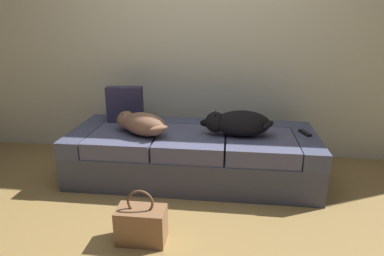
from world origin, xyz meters
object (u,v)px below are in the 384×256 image
Objects in this scene: dog_tan at (141,123)px; throw_pillow at (125,104)px; couch at (193,154)px; tv_remote at (305,133)px; dog_dark at (237,123)px; handbag at (141,224)px.

throw_pillow is (-0.25, 0.35, 0.07)m from dog_tan.
couch is 0.55m from dog_tan.
dog_dark is at bearing 169.88° from tv_remote.
throw_pillow reaches higher than handbag.
dog_tan reaches higher than couch.
tv_remote is (0.59, 0.10, -0.10)m from dog_dark.
tv_remote is at bearing 7.11° from dog_tan.
dog_dark is at bearing 5.07° from dog_tan.
dog_dark reaches higher than handbag.
throw_pillow is at bearing 161.79° from couch.
throw_pillow reaches higher than tv_remote.
throw_pillow is at bearing 111.05° from handbag.
dog_tan is (-0.43, -0.13, 0.32)m from couch.
handbag is (0.21, -0.85, -0.42)m from dog_tan.
dog_tan reaches higher than handbag.
handbag is at bearing -76.01° from dog_tan.
dog_dark is 1.18m from handbag.
tv_remote reaches higher than handbag.
dog_dark is 1.90× the size of throw_pillow.
couch is at bearing 77.06° from handbag.
couch is 1.01m from tv_remote.
throw_pillow reaches higher than dog_tan.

